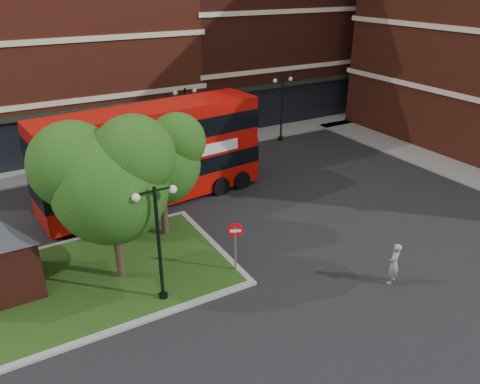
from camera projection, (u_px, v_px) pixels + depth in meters
ground at (279, 264)px, 21.17m from camera, size 120.00×120.00×0.00m
pavement_far at (152, 154)px, 34.11m from camera, size 44.00×3.00×0.12m
pavement_side at (473, 177)px, 30.17m from camera, size 3.00×28.00×0.12m
terrace_far_left at (1, 50)px, 33.46m from camera, size 26.00×12.00×14.00m
terrace_far_right at (261, 22)px, 42.99m from camera, size 18.00×12.00×16.00m
traffic_island at (84, 281)px, 19.88m from camera, size 12.60×7.60×0.15m
tree_island_west at (106, 176)px, 18.19m from camera, size 5.40×4.71×7.21m
tree_island_east at (158, 156)px, 21.74m from camera, size 4.46×3.90×6.29m
lamp_island at (159, 239)px, 17.64m from camera, size 1.72×0.36×5.00m
lamp_far_left at (186, 120)px, 32.28m from camera, size 1.72×0.36×5.00m
lamp_far_right at (282, 105)px, 35.89m from camera, size 1.72×0.36×5.00m
bus at (152, 149)px, 25.77m from camera, size 12.88×4.15×4.83m
woman at (394, 264)px, 19.54m from camera, size 0.79×0.63×1.88m
car_silver at (93, 166)px, 30.17m from camera, size 4.03×1.71×1.36m
car_white at (212, 136)px, 35.55m from camera, size 4.84×1.97×1.56m
no_entry_sign at (235, 238)px, 19.88m from camera, size 0.63×0.33×2.44m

